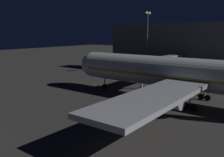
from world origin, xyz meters
TOP-DOWN VIEW (x-y plane):
  - ground_plane at (0.00, 0.00)m, footprint 320.00×320.00m
  - airliner_at_gate at (0.00, 8.57)m, footprint 56.96×59.75m
  - jet_bridge at (-13.06, -6.81)m, footprint 24.61×3.40m
  - apron_floodlight_mast at (-25.50, -17.04)m, footprint 2.90×0.50m
  - traffic_cone_nose_port at (-2.20, -19.67)m, footprint 0.36×0.36m
  - traffic_cone_nose_starboard at (2.20, -19.67)m, footprint 0.36×0.36m

SIDE VIEW (x-z plane):
  - ground_plane at x=0.00m, z-range 0.00..0.00m
  - traffic_cone_nose_port at x=-2.20m, z-range 0.00..0.55m
  - traffic_cone_nose_starboard at x=2.20m, z-range 0.00..0.55m
  - airliner_at_gate at x=0.00m, z-range -3.88..15.04m
  - jet_bridge at x=-13.06m, z-range 2.08..9.31m
  - apron_floodlight_mast at x=-25.50m, z-range 1.47..21.36m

